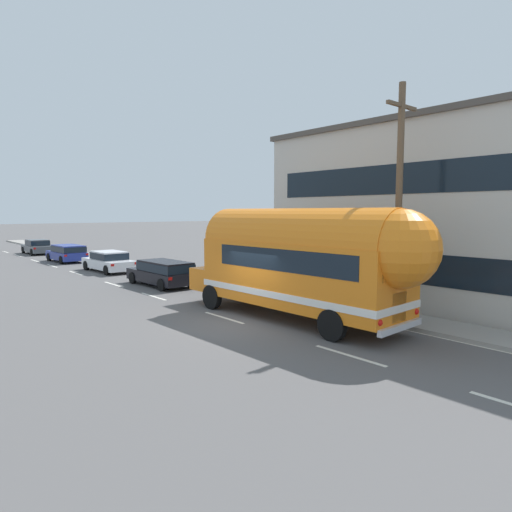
{
  "coord_description": "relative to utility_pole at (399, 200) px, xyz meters",
  "views": [
    {
      "loc": [
        -9.82,
        -12.16,
        3.99
      ],
      "look_at": [
        1.67,
        1.12,
        2.24
      ],
      "focal_mm": 31.03,
      "sensor_mm": 36.0,
      "label": 1
    }
  ],
  "objects": [
    {
      "name": "ground_plane",
      "position": [
        -4.48,
        3.46,
        -4.42
      ],
      "size": [
        300.0,
        300.0,
        0.0
      ],
      "primitive_type": "plane",
      "color": "#565454"
    },
    {
      "name": "lane_markings",
      "position": [
        -1.92,
        16.09,
        -4.42
      ],
      "size": [
        3.76,
        80.0,
        0.01
      ],
      "color": "silver",
      "rests_on": "ground"
    },
    {
      "name": "sidewalk_slab",
      "position": [
        0.12,
        13.46,
        -4.35
      ],
      "size": [
        1.93,
        90.0,
        0.15
      ],
      "primitive_type": "cube",
      "color": "gray",
      "rests_on": "ground"
    },
    {
      "name": "roadside_building",
      "position": [
        7.43,
        0.41,
        -0.5
      ],
      "size": [
        11.97,
        15.98,
        7.84
      ],
      "color": "beige",
      "rests_on": "ground"
    },
    {
      "name": "utility_pole",
      "position": [
        0.0,
        0.0,
        0.0
      ],
      "size": [
        1.8,
        0.24,
        8.5
      ],
      "color": "brown",
      "rests_on": "ground"
    },
    {
      "name": "painted_bus",
      "position": [
        -2.63,
        2.07,
        -2.12
      ],
      "size": [
        2.81,
        10.73,
        4.12
      ],
      "color": "orange",
      "rests_on": "ground"
    },
    {
      "name": "car_lead",
      "position": [
        -2.64,
        12.45,
        -3.63
      ],
      "size": [
        1.98,
        4.65,
        1.37
      ],
      "color": "black",
      "rests_on": "ground"
    },
    {
      "name": "car_second",
      "position": [
        -2.51,
        20.03,
        -3.68
      ],
      "size": [
        2.03,
        4.83,
        1.37
      ],
      "color": "white",
      "rests_on": "ground"
    },
    {
      "name": "car_third",
      "position": [
        -2.72,
        27.71,
        -3.63
      ],
      "size": [
        2.06,
        4.46,
        1.37
      ],
      "color": "navy",
      "rests_on": "ground"
    },
    {
      "name": "car_fourth",
      "position": [
        -2.64,
        36.58,
        -3.68
      ],
      "size": [
        1.96,
        4.64,
        1.37
      ],
      "color": "#474C51",
      "rests_on": "ground"
    }
  ]
}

